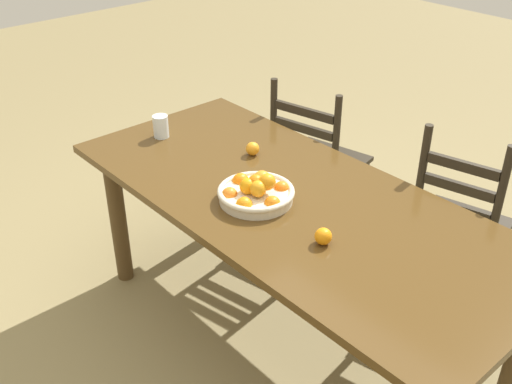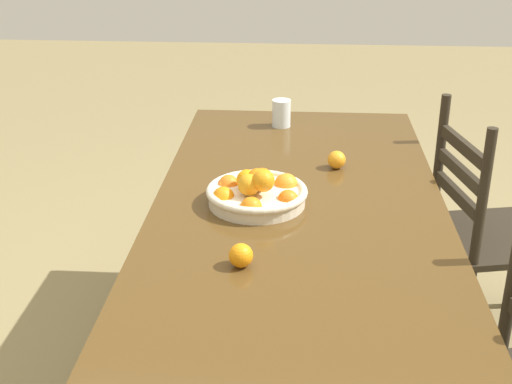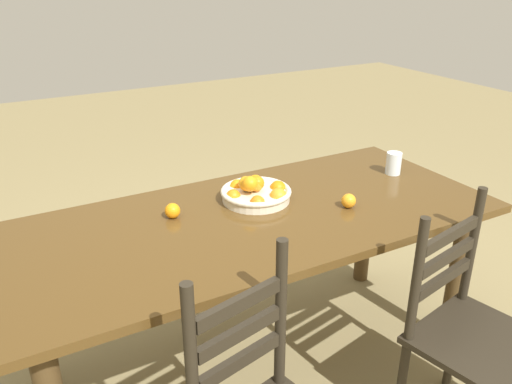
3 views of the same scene
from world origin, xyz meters
The scene contains 6 objects.
dining_table centered at (0.00, 0.00, 0.66)m, with size 2.04×0.90×0.77m.
chair_by_cabinet centered at (-0.52, 0.71, 0.46)m, with size 0.52×0.52×0.96m.
fruit_bowl centered at (-0.07, -0.13, 0.81)m, with size 0.31×0.31×0.13m.
orange_loose_0 centered at (0.31, -0.14, 0.81)m, with size 0.06×0.06×0.06m, color orange.
orange_loose_1 centered at (-0.38, 0.12, 0.81)m, with size 0.06×0.06×0.06m, color orange.
drinking_glass centered at (-0.82, -0.08, 0.83)m, with size 0.07×0.07×0.11m, color silver.
Camera 2 is at (1.86, 0.00, 1.68)m, focal length 49.04 mm.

